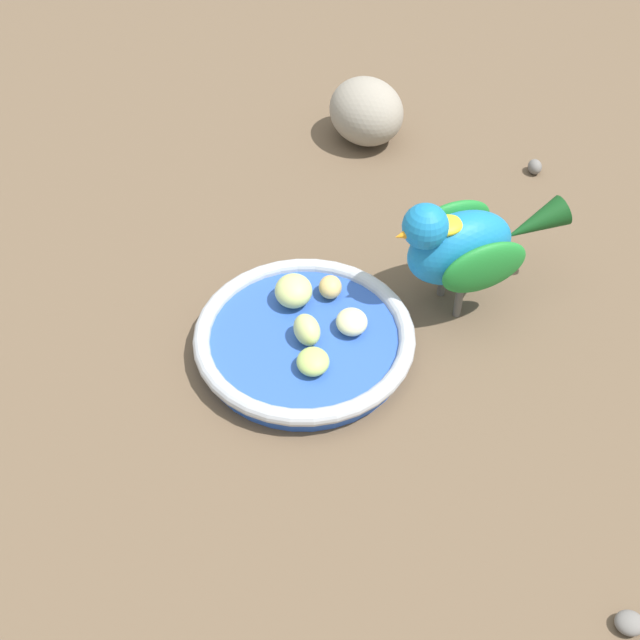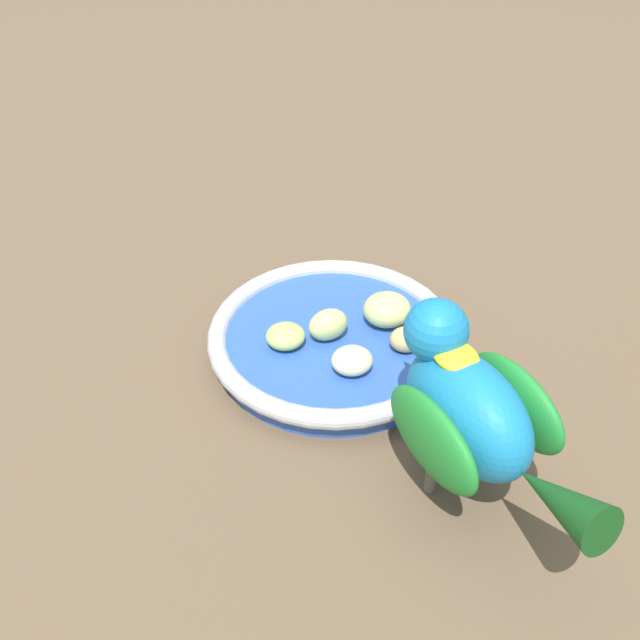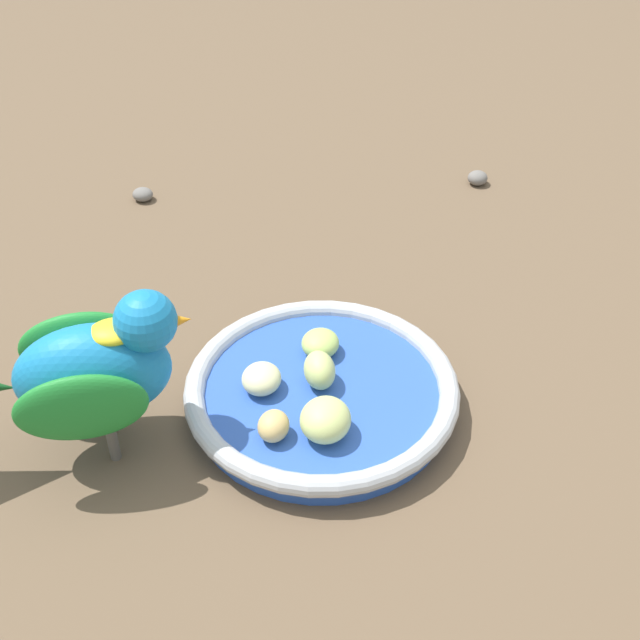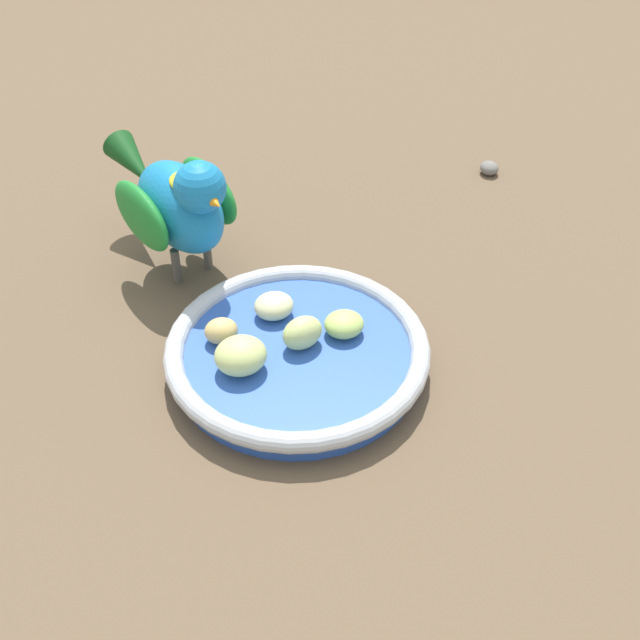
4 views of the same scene
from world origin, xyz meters
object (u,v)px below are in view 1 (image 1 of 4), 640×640
(pebble_0, at_px, (630,623))
(rock_large, at_px, (366,111))
(apple_piece_2, at_px, (307,330))
(apple_piece_4, at_px, (330,287))
(apple_piece_1, at_px, (313,362))
(apple_piece_3, at_px, (290,292))
(pebble_1, at_px, (535,167))
(apple_piece_0, at_px, (352,322))
(feeding_bowl, at_px, (304,340))
(parrot, at_px, (463,243))

(pebble_0, bearing_deg, rock_large, -102.56)
(apple_piece_2, bearing_deg, pebble_0, 103.93)
(apple_piece_4, height_order, rock_large, rock_large)
(apple_piece_1, distance_m, apple_piece_2, 0.03)
(apple_piece_3, height_order, pebble_0, apple_piece_3)
(apple_piece_1, bearing_deg, pebble_0, 107.30)
(apple_piece_2, bearing_deg, pebble_1, -160.25)
(apple_piece_0, bearing_deg, apple_piece_1, 26.04)
(apple_piece_4, bearing_deg, apple_piece_2, 42.20)
(feeding_bowl, distance_m, pebble_0, 0.35)
(apple_piece_2, xyz_separation_m, rock_large, (-0.22, -0.28, 0.00))
(apple_piece_1, bearing_deg, parrot, -170.28)
(apple_piece_4, height_order, pebble_1, apple_piece_4)
(parrot, xyz_separation_m, pebble_1, (-0.20, -0.13, -0.06))
(apple_piece_1, distance_m, apple_piece_4, 0.09)
(apple_piece_3, xyz_separation_m, pebble_1, (-0.35, -0.08, -0.02))
(apple_piece_2, xyz_separation_m, apple_piece_4, (-0.05, -0.04, -0.00))
(apple_piece_2, distance_m, pebble_1, 0.38)
(apple_piece_0, bearing_deg, pebble_0, 97.18)
(apple_piece_2, bearing_deg, parrot, 178.61)
(rock_large, height_order, pebble_1, rock_large)
(pebble_1, bearing_deg, apple_piece_4, 15.55)
(apple_piece_1, distance_m, rock_large, 0.39)
(feeding_bowl, relative_size, apple_piece_3, 5.22)
(feeding_bowl, bearing_deg, apple_piece_4, -141.68)
(feeding_bowl, bearing_deg, pebble_1, -161.01)
(apple_piece_0, distance_m, apple_piece_2, 0.04)
(apple_piece_3, bearing_deg, feeding_bowl, 80.04)
(apple_piece_0, height_order, apple_piece_1, apple_piece_0)
(apple_piece_0, distance_m, apple_piece_3, 0.07)
(feeding_bowl, xyz_separation_m, apple_piece_4, (-0.05, -0.04, 0.01))
(apple_piece_3, height_order, parrot, parrot)
(feeding_bowl, relative_size, rock_large, 2.10)
(apple_piece_0, bearing_deg, apple_piece_3, -59.21)
(apple_piece_1, height_order, apple_piece_3, apple_piece_3)
(apple_piece_1, relative_size, apple_piece_3, 0.80)
(pebble_1, bearing_deg, parrot, 33.73)
(feeding_bowl, bearing_deg, apple_piece_2, 90.42)
(apple_piece_2, xyz_separation_m, parrot, (-0.16, 0.00, 0.04))
(feeding_bowl, distance_m, apple_piece_3, 0.05)
(feeding_bowl, xyz_separation_m, pebble_1, (-0.36, -0.12, -0.01))
(feeding_bowl, relative_size, apple_piece_1, 6.53)
(apple_piece_0, distance_m, pebble_0, 0.33)
(pebble_0, relative_size, pebble_1, 1.08)
(apple_piece_1, relative_size, rock_large, 0.32)
(apple_piece_2, distance_m, apple_piece_3, 0.05)
(apple_piece_3, xyz_separation_m, pebble_0, (-0.08, 0.38, -0.03))
(feeding_bowl, xyz_separation_m, apple_piece_2, (-0.00, 0.01, 0.02))
(apple_piece_0, height_order, pebble_0, apple_piece_0)
(feeding_bowl, distance_m, rock_large, 0.35)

